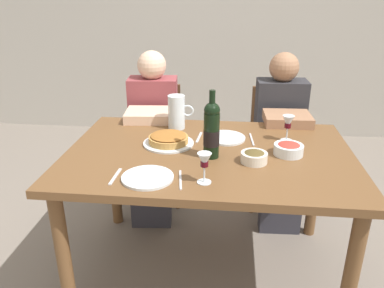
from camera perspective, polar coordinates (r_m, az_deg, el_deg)
ground_plane at (r=2.42m, az=2.25°, el=-17.88°), size 8.00×8.00×0.00m
back_wall at (r=4.22m, az=4.95°, el=20.23°), size 8.00×0.10×2.80m
dining_table at (r=2.05m, az=2.53°, el=-3.51°), size 1.50×1.00×0.76m
wine_bottle at (r=1.89m, az=2.94°, el=2.11°), size 0.08×0.08×0.35m
water_pitcher at (r=2.31m, az=-2.30°, el=4.51°), size 0.16×0.10×0.20m
baked_tart at (r=2.09m, az=-3.54°, el=0.69°), size 0.28×0.28×0.06m
salad_bowl at (r=2.02m, az=14.22°, el=-0.67°), size 0.15×0.15×0.07m
olive_bowl at (r=1.90m, az=9.26°, el=-1.85°), size 0.13×0.13×0.06m
wine_glass_left_diner at (r=2.18m, az=14.14°, el=3.02°), size 0.07×0.07×0.15m
wine_glass_right_diner at (r=1.65m, az=1.92°, el=-2.69°), size 0.06×0.06×0.14m
dinner_plate_left_setting at (r=2.18m, az=4.99°, el=0.93°), size 0.23×0.23×0.01m
dinner_plate_right_setting at (r=1.74m, az=-6.65°, el=-4.98°), size 0.24×0.24×0.01m
fork_left_setting at (r=2.19m, az=1.06°, el=1.00°), size 0.03×0.16×0.00m
knife_left_setting at (r=2.18m, az=8.92°, el=0.68°), size 0.02×0.18×0.00m
knife_right_setting at (r=1.72m, az=-1.73°, el=-5.36°), size 0.04×0.18×0.00m
spoon_right_setting at (r=1.78m, az=-11.38°, el=-4.78°), size 0.02×0.16×0.00m
chair_left at (r=2.97m, az=-5.25°, el=1.35°), size 0.43×0.43×0.87m
diner_left at (r=2.71m, az=-5.93°, el=1.90°), size 0.36×0.53×1.16m
chair_right at (r=2.96m, az=12.28°, el=0.83°), size 0.42×0.42×0.87m
diner_right at (r=2.70m, az=13.13°, el=1.33°), size 0.35×0.51×1.16m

